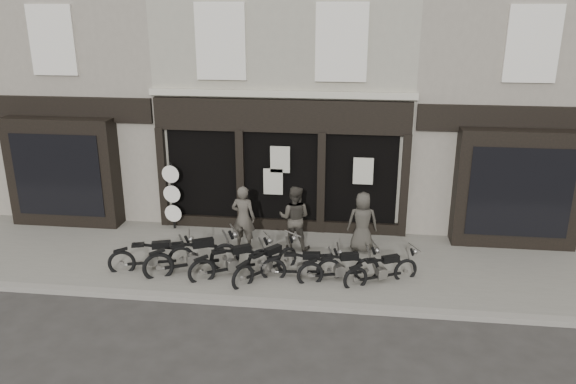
# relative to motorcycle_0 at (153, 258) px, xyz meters

# --- Properties ---
(ground_plane) EXTENTS (90.00, 90.00, 0.00)m
(ground_plane) POSITION_rel_motorcycle_0_xyz_m (2.79, 0.03, -0.40)
(ground_plane) COLOR #2D2B28
(ground_plane) RESTS_ON ground
(pavement) EXTENTS (30.00, 4.20, 0.12)m
(pavement) POSITION_rel_motorcycle_0_xyz_m (2.79, 0.93, -0.34)
(pavement) COLOR slate
(pavement) RESTS_ON ground_plane
(kerb) EXTENTS (30.00, 0.25, 0.13)m
(kerb) POSITION_rel_motorcycle_0_xyz_m (2.79, -1.22, -0.34)
(kerb) COLOR gray
(kerb) RESTS_ON ground_plane
(central_building) EXTENTS (7.30, 6.22, 8.34)m
(central_building) POSITION_rel_motorcycle_0_xyz_m (2.79, 5.98, 3.68)
(central_building) COLOR #A39E8C
(central_building) RESTS_ON ground
(neighbour_left) EXTENTS (5.60, 6.73, 8.34)m
(neighbour_left) POSITION_rel_motorcycle_0_xyz_m (-3.56, 5.92, 3.64)
(neighbour_left) COLOR gray
(neighbour_left) RESTS_ON ground
(neighbour_right) EXTENTS (5.60, 6.73, 8.34)m
(neighbour_right) POSITION_rel_motorcycle_0_xyz_m (9.14, 5.92, 3.64)
(neighbour_right) COLOR gray
(neighbour_right) RESTS_ON ground
(motorcycle_0) EXTENTS (2.04, 0.90, 1.01)m
(motorcycle_0) POSITION_rel_motorcycle_0_xyz_m (0.00, 0.00, 0.00)
(motorcycle_0) COLOR black
(motorcycle_0) RESTS_ON ground
(motorcycle_1) EXTENTS (2.20, 1.34, 1.14)m
(motorcycle_1) POSITION_rel_motorcycle_0_xyz_m (1.04, -0.03, 0.05)
(motorcycle_1) COLOR black
(motorcycle_1) RESTS_ON ground
(motorcycle_2) EXTENTS (1.94, 1.30, 1.02)m
(motorcycle_2) POSITION_rel_motorcycle_0_xyz_m (2.02, -0.09, 0.01)
(motorcycle_2) COLOR black
(motorcycle_2) RESTS_ON ground
(motorcycle_3) EXTENTS (1.49, 1.73, 0.99)m
(motorcycle_3) POSITION_rel_motorcycle_0_xyz_m (2.84, -0.04, -0.01)
(motorcycle_3) COLOR black
(motorcycle_3) RESTS_ON ground
(motorcycle_4) EXTENTS (1.95, 0.53, 0.93)m
(motorcycle_4) POSITION_rel_motorcycle_0_xyz_m (3.71, -0.01, -0.03)
(motorcycle_4) COLOR black
(motorcycle_4) RESTS_ON ground
(motorcycle_5) EXTENTS (1.96, 0.86, 0.97)m
(motorcycle_5) POSITION_rel_motorcycle_0_xyz_m (4.59, -0.03, -0.02)
(motorcycle_5) COLOR black
(motorcycle_5) RESTS_ON ground
(motorcycle_6) EXTENTS (1.78, 1.08, 0.92)m
(motorcycle_6) POSITION_rel_motorcycle_0_xyz_m (5.58, -0.01, -0.03)
(motorcycle_6) COLOR black
(motorcycle_6) RESTS_ON ground
(man_left) EXTENTS (0.68, 0.49, 1.75)m
(man_left) POSITION_rel_motorcycle_0_xyz_m (1.99, 1.48, 0.60)
(man_left) COLOR #48433B
(man_left) RESTS_ON pavement
(man_centre) EXTENTS (0.91, 0.75, 1.74)m
(man_centre) POSITION_rel_motorcycle_0_xyz_m (3.32, 1.66, 0.59)
(man_centre) COLOR #3D3931
(man_centre) RESTS_ON pavement
(man_right) EXTENTS (0.81, 0.55, 1.62)m
(man_right) POSITION_rel_motorcycle_0_xyz_m (5.11, 1.74, 0.53)
(man_right) COLOR #3D3932
(man_right) RESTS_ON pavement
(advert_sign_post) EXTENTS (0.51, 0.33, 2.10)m
(advert_sign_post) POSITION_rel_motorcycle_0_xyz_m (-0.32, 2.62, 0.62)
(advert_sign_post) COLOR black
(advert_sign_post) RESTS_ON ground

